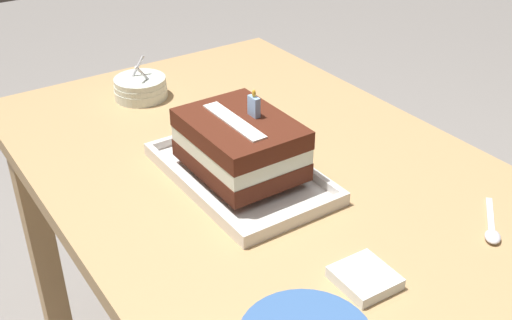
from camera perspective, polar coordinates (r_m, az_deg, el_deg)
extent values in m
cube|color=tan|center=(1.15, 1.37, -1.72)|extent=(1.19, 0.76, 0.04)
cube|color=tan|center=(1.67, -18.82, -7.63)|extent=(0.06, 0.06, 0.72)
cube|color=tan|center=(1.88, -0.25, -1.23)|extent=(0.06, 0.06, 0.72)
cube|color=silver|center=(1.12, -1.41, -1.50)|extent=(0.34, 0.21, 0.01)
cube|color=silver|center=(1.07, -5.91, -2.54)|extent=(0.34, 0.01, 0.02)
cube|color=silver|center=(1.16, 2.72, 0.47)|extent=(0.34, 0.01, 0.02)
cube|color=silver|center=(1.23, -5.60, 2.39)|extent=(0.01, 0.19, 0.02)
cube|color=silver|center=(1.00, 3.77, -5.14)|extent=(0.01, 0.19, 0.02)
cube|color=#4B1E12|center=(1.10, -1.44, 0.10)|extent=(0.21, 0.16, 0.03)
cube|color=silver|center=(1.08, -1.46, 1.47)|extent=(0.21, 0.16, 0.03)
cube|color=#4B1E12|center=(1.07, -1.48, 2.88)|extent=(0.21, 0.16, 0.03)
cube|color=white|center=(1.05, -2.03, 3.56)|extent=(0.16, 0.03, 0.00)
cube|color=#8CB7EA|center=(1.07, -0.19, 4.90)|extent=(0.02, 0.01, 0.04)
ellipsoid|color=yellow|center=(1.06, -0.19, 6.06)|extent=(0.01, 0.01, 0.01)
cylinder|color=silver|center=(1.43, -10.41, 6.04)|extent=(0.12, 0.12, 0.02)
cylinder|color=silver|center=(1.43, -10.45, 6.48)|extent=(0.12, 0.12, 0.02)
cylinder|color=silver|center=(1.42, -10.50, 6.93)|extent=(0.11, 0.11, 0.02)
cylinder|color=silver|center=(1.43, -10.85, 8.06)|extent=(0.01, 0.04, 0.06)
cylinder|color=silver|center=(1.40, -10.16, 7.61)|extent=(0.01, 0.04, 0.05)
ellipsoid|color=silver|center=(1.03, 20.72, -6.54)|extent=(0.04, 0.04, 0.01)
cube|color=silver|center=(1.09, 20.52, -4.67)|extent=(0.07, 0.08, 0.00)
cube|color=white|center=(0.90, 9.85, -10.51)|extent=(0.08, 0.08, 0.02)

